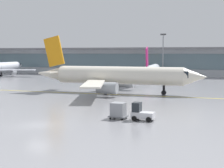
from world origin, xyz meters
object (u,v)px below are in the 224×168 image
at_px(cargo_dolly_lead, 118,110).
at_px(taxiing_regional_jet, 117,76).
at_px(baggage_tug, 141,113).
at_px(gate_airplane_1, 152,70).
at_px(apron_light_mast_1, 163,53).

bearing_deg(cargo_dolly_lead, taxiing_regional_jet, 110.27).
bearing_deg(baggage_tug, gate_airplane_1, 103.10).
bearing_deg(gate_airplane_1, baggage_tug, -174.53).
relative_size(baggage_tug, apron_light_mast_1, 0.19).
bearing_deg(taxiing_regional_jet, baggage_tug, -67.20).
distance_m(taxiing_regional_jet, baggage_tug, 26.84).
height_order(baggage_tug, cargo_dolly_lead, baggage_tug).
xyz_separation_m(cargo_dolly_lead, apron_light_mast_1, (-7.44, 70.72, 6.58)).
distance_m(taxiing_regional_jet, cargo_dolly_lead, 25.72).
relative_size(gate_airplane_1, cargo_dolly_lead, 13.18).
height_order(taxiing_regional_jet, apron_light_mast_1, apron_light_mast_1).
height_order(cargo_dolly_lead, apron_light_mast_1, apron_light_mast_1).
xyz_separation_m(taxiing_regional_jet, apron_light_mast_1, (0.48, 46.37, 4.23)).
relative_size(baggage_tug, cargo_dolly_lead, 1.23).
bearing_deg(cargo_dolly_lead, apron_light_mast_1, 98.25).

